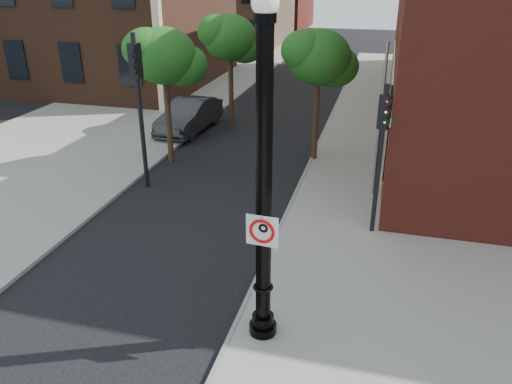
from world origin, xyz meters
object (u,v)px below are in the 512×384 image
(lamppost, at_px, (264,201))
(traffic_signal_left, at_px, (138,87))
(no_parking_sign, at_px, (262,231))
(traffic_signal_right, at_px, (382,137))
(parked_car, at_px, (189,115))

(lamppost, xyz_separation_m, traffic_signal_left, (-6.10, 6.81, 0.39))
(lamppost, height_order, traffic_signal_left, lamppost)
(traffic_signal_left, bearing_deg, no_parking_sign, -43.14)
(traffic_signal_right, bearing_deg, no_parking_sign, -87.60)
(lamppost, bearing_deg, traffic_signal_right, 68.32)
(lamppost, height_order, no_parking_sign, lamppost)
(traffic_signal_left, distance_m, traffic_signal_right, 8.37)
(no_parking_sign, xyz_separation_m, traffic_signal_right, (2.08, 5.45, 0.34))
(no_parking_sign, relative_size, parked_car, 0.14)
(lamppost, distance_m, traffic_signal_left, 9.16)
(traffic_signal_left, xyz_separation_m, traffic_signal_right, (8.20, -1.54, -0.60))
(no_parking_sign, distance_m, traffic_signal_right, 5.85)
(parked_car, bearing_deg, traffic_signal_left, -77.70)
(parked_car, distance_m, traffic_signal_right, 12.62)
(parked_car, height_order, traffic_signal_right, traffic_signal_right)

